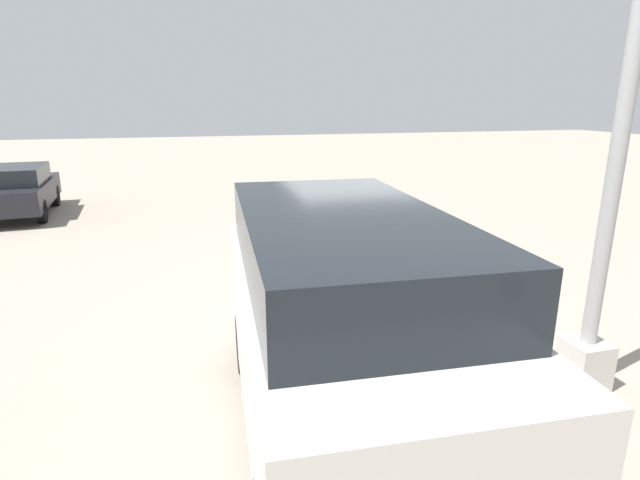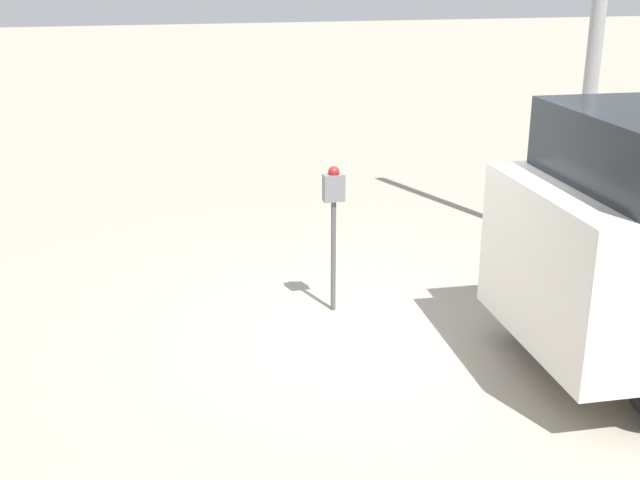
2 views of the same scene
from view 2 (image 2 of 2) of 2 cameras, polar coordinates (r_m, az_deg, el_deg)
name	(u,v)px [view 2 (image 2 of 2)]	position (r m, az deg, el deg)	size (l,w,h in m)	color
ground_plane	(370,331)	(7.57, 3.57, -6.46)	(80.00, 80.00, 0.00)	gray
parking_meter_near	(334,206)	(7.63, 0.98, 2.46)	(0.20, 0.11, 1.46)	#4C4C4C
lamp_post	(595,44)	(9.61, 18.97, 13.01)	(0.44, 0.44, 6.86)	beige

